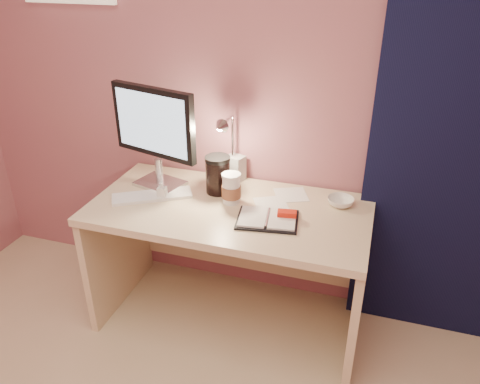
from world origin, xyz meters
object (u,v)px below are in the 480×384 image
(keyboard, at_px, (152,196))
(product_box, at_px, (236,168))
(dark_jar, at_px, (218,176))
(monitor, at_px, (155,129))
(desk, at_px, (234,237))
(lotion_bottle, at_px, (162,190))
(coffee_cup, at_px, (231,189))
(desk_lamp, at_px, (228,145))
(bowl, at_px, (341,202))
(planner, at_px, (269,219))

(keyboard, relative_size, product_box, 2.88)
(dark_jar, bearing_deg, monitor, -176.49)
(desk, distance_m, lotion_bottle, 0.46)
(keyboard, height_order, dark_jar, dark_jar)
(coffee_cup, bearing_deg, monitor, 171.05)
(keyboard, bearing_deg, monitor, 68.88)
(coffee_cup, bearing_deg, desk_lamp, 113.47)
(product_box, bearing_deg, bowl, 7.55)
(desk, height_order, coffee_cup, coffee_cup)
(bowl, relative_size, lotion_bottle, 1.40)
(desk, bearing_deg, lotion_bottle, -165.53)
(monitor, distance_m, planner, 0.76)
(desk, relative_size, bowl, 10.54)
(planner, distance_m, product_box, 0.49)
(lotion_bottle, height_order, product_box, product_box)
(monitor, xyz_separation_m, lotion_bottle, (0.08, -0.14, -0.28))
(dark_jar, xyz_separation_m, desk_lamp, (0.04, 0.06, 0.16))
(monitor, height_order, planner, monitor)
(planner, bearing_deg, keyboard, 167.54)
(monitor, distance_m, bowl, 1.02)
(monitor, bearing_deg, planner, -0.72)
(planner, height_order, desk_lamp, desk_lamp)
(planner, relative_size, product_box, 2.24)
(lotion_bottle, bearing_deg, product_box, 48.60)
(monitor, distance_m, keyboard, 0.35)
(desk, height_order, product_box, product_box)
(monitor, height_order, keyboard, monitor)
(dark_jar, bearing_deg, lotion_bottle, -147.54)
(lotion_bottle, bearing_deg, monitor, 120.53)
(desk, distance_m, coffee_cup, 0.30)
(lotion_bottle, relative_size, desk_lamp, 0.24)
(lotion_bottle, relative_size, dark_jar, 0.52)
(monitor, distance_m, lotion_bottle, 0.32)
(planner, distance_m, lotion_bottle, 0.59)
(keyboard, relative_size, planner, 1.29)
(planner, distance_m, dark_jar, 0.40)
(dark_jar, bearing_deg, desk_lamp, 59.07)
(desk_lamp, bearing_deg, desk, -56.54)
(keyboard, xyz_separation_m, product_box, (0.35, 0.34, 0.06))
(keyboard, relative_size, bowl, 3.07)
(desk, bearing_deg, product_box, 105.65)
(product_box, bearing_deg, lotion_bottle, -111.71)
(coffee_cup, height_order, product_box, coffee_cup)
(dark_jar, bearing_deg, coffee_cup, -40.61)
(monitor, distance_m, product_box, 0.49)
(desk_lamp, bearing_deg, coffee_cup, -61.79)
(planner, relative_size, dark_jar, 1.75)
(desk, distance_m, bowl, 0.60)
(lotion_bottle, xyz_separation_m, product_box, (0.29, 0.33, 0.02))
(desk, height_order, planner, planner)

